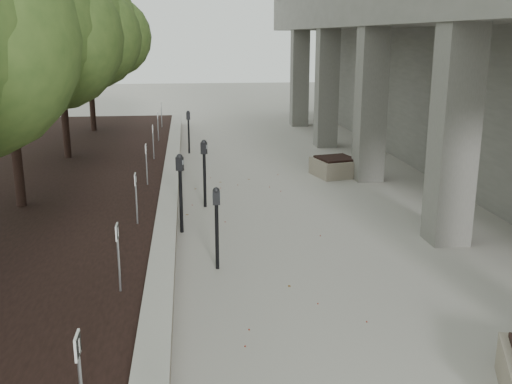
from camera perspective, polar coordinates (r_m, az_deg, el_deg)
retaining_wall at (r=13.59m, az=-8.29°, el=-0.34°), size 0.39×26.00×0.50m
planting_bed at (r=14.21m, az=-23.26°, el=-0.96°), size 7.00×26.00×0.40m
crabapple_tree_3 at (r=12.61m, az=-22.79°, el=10.75°), size 4.60×4.00×5.44m
crabapple_tree_4 at (r=17.47m, az=-18.33°, el=11.97°), size 4.60×4.00×5.44m
crabapple_tree_5 at (r=22.39m, az=-15.80°, el=12.63°), size 4.60×4.00×5.44m
parking_sign_3 at (r=8.21m, az=-13.08°, el=-6.21°), size 0.04×0.22×0.96m
parking_sign_4 at (r=11.05m, az=-11.45°, el=-0.65°), size 0.04×0.22×0.96m
parking_sign_5 at (r=13.96m, az=-10.49°, el=2.62°), size 0.04×0.22×0.96m
parking_sign_6 at (r=16.90m, az=-9.86°, el=4.76°), size 0.04×0.22×0.96m
parking_sign_7 at (r=19.85m, az=-9.41°, el=6.26°), size 0.04×0.22×0.96m
parking_sign_8 at (r=22.82m, az=-9.08°, el=7.37°), size 0.04×0.22×0.96m
parking_meter_2 at (r=9.76m, az=-3.79°, el=-3.53°), size 0.14×0.10×1.41m
parking_meter_3 at (r=11.61m, az=-7.26°, el=-0.16°), size 0.19×0.16×1.58m
parking_meter_4 at (r=13.33m, az=-4.97°, el=1.77°), size 0.18×0.16×1.54m
parking_meter_5 at (r=19.61m, az=-6.49°, el=5.75°), size 0.15×0.12×1.41m
planter_back at (r=16.55m, az=7.65°, el=2.45°), size 1.34×1.34×0.52m
berry_scatter at (r=9.95m, az=1.25°, el=-7.39°), size 3.30×14.10×0.02m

